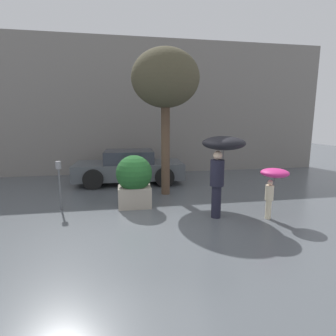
# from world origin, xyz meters

# --- Properties ---
(ground_plane) EXTENTS (40.00, 40.00, 0.00)m
(ground_plane) POSITION_xyz_m (0.00, 0.00, 0.00)
(ground_plane) COLOR #51565B
(building_facade) EXTENTS (18.00, 0.30, 6.00)m
(building_facade) POSITION_xyz_m (0.00, 6.50, 3.00)
(building_facade) COLOR gray
(building_facade) RESTS_ON ground
(planter_box) EXTENTS (1.01, 1.01, 1.47)m
(planter_box) POSITION_xyz_m (-0.35, 1.43, 0.79)
(planter_box) COLOR #9E9384
(planter_box) RESTS_ON ground
(person_adult) EXTENTS (1.05, 1.05, 2.03)m
(person_adult) POSITION_xyz_m (1.73, 0.24, 1.62)
(person_adult) COLOR #1E1E2D
(person_adult) RESTS_ON ground
(person_child) EXTENTS (0.66, 0.66, 1.27)m
(person_child) POSITION_xyz_m (2.93, -0.11, 1.03)
(person_child) COLOR beige
(person_child) RESTS_ON ground
(parked_car_near) EXTENTS (4.17, 2.03, 1.27)m
(parked_car_near) POSITION_xyz_m (-0.42, 4.44, 0.60)
(parked_car_near) COLOR #4C5156
(parked_car_near) RESTS_ON ground
(street_tree) EXTENTS (2.12, 2.12, 4.61)m
(street_tree) POSITION_xyz_m (0.72, 2.59, 3.64)
(street_tree) COLOR brown
(street_tree) RESTS_ON ground
(parking_meter) EXTENTS (0.14, 0.14, 1.35)m
(parking_meter) POSITION_xyz_m (-2.34, 1.45, 0.96)
(parking_meter) COLOR #595B60
(parking_meter) RESTS_ON ground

